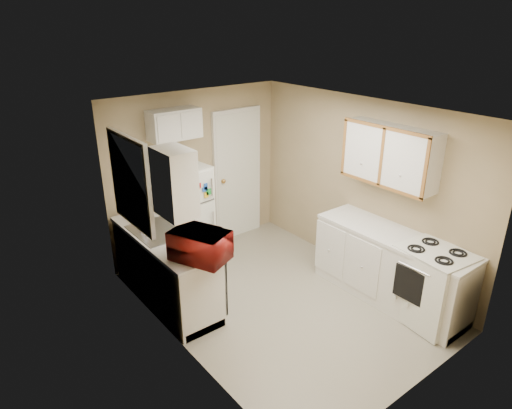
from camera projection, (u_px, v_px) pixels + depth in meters
floor at (280, 300)px, 5.78m from camera, size 3.80×3.80×0.00m
ceiling at (285, 111)px, 4.85m from camera, size 3.80×3.80×0.00m
wall_left at (176, 249)px, 4.52m from camera, size 3.80×3.80×0.00m
wall_right at (361, 188)px, 6.11m from camera, size 3.80×3.80×0.00m
wall_back at (197, 172)px, 6.69m from camera, size 2.80×2.80×0.00m
wall_front at (427, 283)px, 3.93m from camera, size 2.80×2.80×0.00m
left_counter at (166, 268)px, 5.63m from camera, size 0.60×1.80×0.90m
dishwasher at (212, 278)px, 5.34m from camera, size 0.03×0.58×0.72m
sink at (158, 234)px, 5.58m from camera, size 0.54×0.74×0.16m
microwave at (201, 247)px, 4.87m from camera, size 0.68×0.55×0.40m
soap_bottle at (141, 216)px, 5.75m from camera, size 0.11×0.11×0.22m
window_blinds at (131, 182)px, 5.15m from camera, size 0.10×0.98×1.08m
upper_cabinet_left at (175, 183)px, 4.53m from camera, size 0.30×0.45×0.70m
refrigerator at (186, 216)px, 6.38m from camera, size 0.66×0.64×1.46m
cabinet_over_fridge at (174, 124)px, 6.05m from camera, size 0.70×0.30×0.40m
interior_door at (238, 175)px, 7.13m from camera, size 0.86×0.06×2.08m
right_counter at (390, 267)px, 5.65m from camera, size 0.60×2.00×0.90m
stove at (431, 286)px, 5.24m from camera, size 0.70×0.82×0.91m
upper_cabinet_right at (390, 155)px, 5.43m from camera, size 0.30×1.20×0.70m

